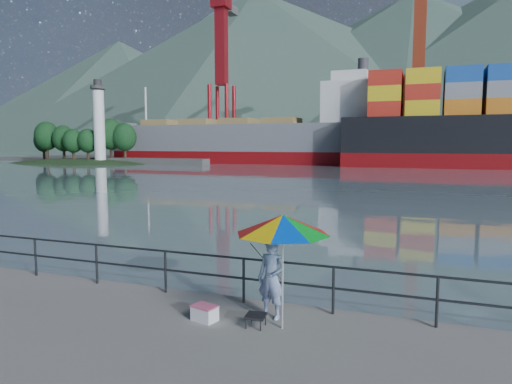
{
  "coord_description": "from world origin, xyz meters",
  "views": [
    {
      "loc": [
        6.67,
        -7.45,
        3.54
      ],
      "look_at": [
        1.7,
        6.0,
        2.0
      ],
      "focal_mm": 32.0,
      "sensor_mm": 36.0,
      "label": 1
    }
  ],
  "objects_px": {
    "fisherman": "(271,279)",
    "cooler_bag": "(205,314)",
    "bulk_carrier": "(264,140)",
    "beach_umbrella": "(283,225)"
  },
  "relations": [
    {
      "from": "fisherman",
      "to": "cooler_bag",
      "type": "xyz_separation_m",
      "value": [
        -1.2,
        -0.61,
        -0.68
      ]
    },
    {
      "from": "fisherman",
      "to": "beach_umbrella",
      "type": "distance_m",
      "value": 1.33
    },
    {
      "from": "fisherman",
      "to": "cooler_bag",
      "type": "height_order",
      "value": "fisherman"
    },
    {
      "from": "beach_umbrella",
      "to": "fisherman",
      "type": "bearing_deg",
      "value": 129.92
    },
    {
      "from": "beach_umbrella",
      "to": "cooler_bag",
      "type": "height_order",
      "value": "beach_umbrella"
    },
    {
      "from": "bulk_carrier",
      "to": "fisherman",
      "type": "bearing_deg",
      "value": -70.55
    },
    {
      "from": "beach_umbrella",
      "to": "bulk_carrier",
      "type": "relative_size",
      "value": 0.04
    },
    {
      "from": "bulk_carrier",
      "to": "cooler_bag",
      "type": "bearing_deg",
      "value": -71.53
    },
    {
      "from": "fisherman",
      "to": "bulk_carrier",
      "type": "bearing_deg",
      "value": 120.14
    },
    {
      "from": "fisherman",
      "to": "cooler_bag",
      "type": "relative_size",
      "value": 3.37
    }
  ]
}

